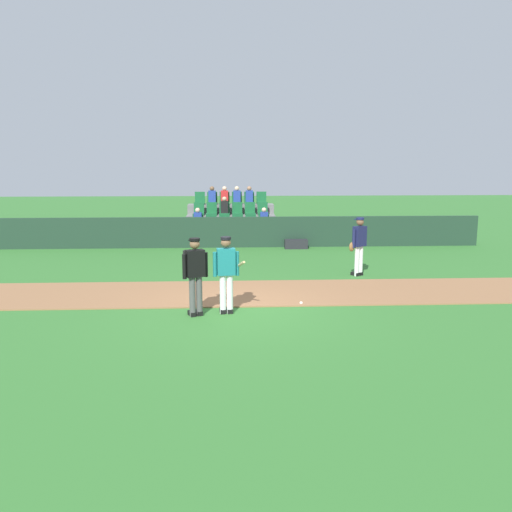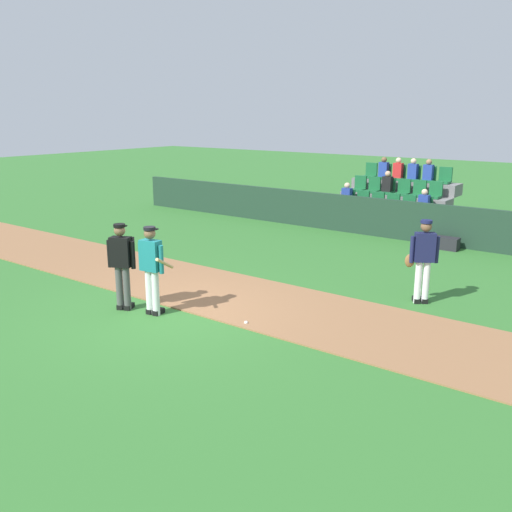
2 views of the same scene
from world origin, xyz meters
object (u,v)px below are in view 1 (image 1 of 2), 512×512
at_px(batter_teal_jersey, 226,272).
at_px(equipment_bag, 296,244).
at_px(baseball, 301,303).
at_px(runner_navy_jersey, 359,244).
at_px(umpire_home_plate, 195,272).

distance_m(batter_teal_jersey, equipment_bag, 9.26).
height_order(baseball, equipment_bag, equipment_bag).
relative_size(batter_teal_jersey, baseball, 23.78).
xyz_separation_m(batter_teal_jersey, runner_navy_jersey, (3.94, 3.80, -0.01)).
bearing_deg(equipment_bag, runner_navy_jersey, -76.02).
distance_m(umpire_home_plate, runner_navy_jersey, 6.09).
height_order(batter_teal_jersey, baseball, batter_teal_jersey).
relative_size(batter_teal_jersey, equipment_bag, 1.96).
xyz_separation_m(umpire_home_plate, runner_navy_jersey, (4.63, 3.95, -0.04)).
xyz_separation_m(runner_navy_jersey, baseball, (-2.14, -3.15, -0.93)).
height_order(runner_navy_jersey, equipment_bag, runner_navy_jersey).
xyz_separation_m(batter_teal_jersey, baseball, (1.79, 0.66, -0.93)).
height_order(batter_teal_jersey, runner_navy_jersey, same).
relative_size(runner_navy_jersey, baseball, 23.78).
xyz_separation_m(batter_teal_jersey, umpire_home_plate, (-0.69, -0.15, 0.03)).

